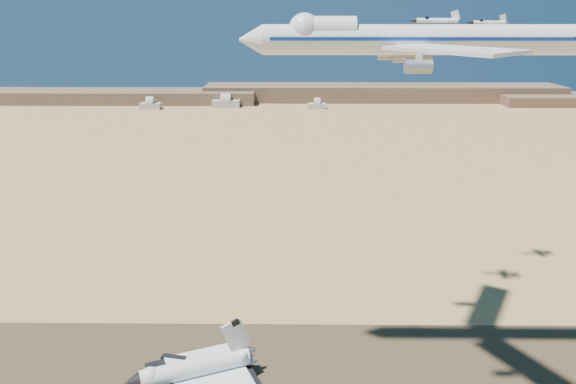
{
  "coord_description": "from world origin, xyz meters",
  "views": [
    {
      "loc": [
        14.92,
        -134.44,
        94.18
      ],
      "look_at": [
        13.41,
        8.0,
        49.9
      ],
      "focal_mm": 35.0,
      "sensor_mm": 36.0,
      "label": 1
    }
  ],
  "objects_px": {
    "shuttle": "(194,370)",
    "chase_jet_f": "(488,22)",
    "chase_jet_e": "(436,20)",
    "carrier_747": "(410,40)"
  },
  "relations": [
    {
      "from": "shuttle",
      "to": "chase_jet_f",
      "type": "height_order",
      "value": "chase_jet_f"
    },
    {
      "from": "shuttle",
      "to": "chase_jet_f",
      "type": "xyz_separation_m",
      "value": [
        92.03,
        71.46,
        88.01
      ]
    },
    {
      "from": "chase_jet_e",
      "to": "chase_jet_f",
      "type": "distance_m",
      "value": 30.41
    },
    {
      "from": "shuttle",
      "to": "carrier_747",
      "type": "height_order",
      "value": "carrier_747"
    },
    {
      "from": "shuttle",
      "to": "chase_jet_e",
      "type": "distance_m",
      "value": 123.77
    },
    {
      "from": "shuttle",
      "to": "chase_jet_e",
      "type": "relative_size",
      "value": 2.34
    },
    {
      "from": "carrier_747",
      "to": "chase_jet_f",
      "type": "distance_m",
      "value": 73.49
    },
    {
      "from": "shuttle",
      "to": "chase_jet_f",
      "type": "bearing_deg",
      "value": 14.59
    },
    {
      "from": "carrier_747",
      "to": "chase_jet_e",
      "type": "relative_size",
      "value": 5.76
    },
    {
      "from": "carrier_747",
      "to": "chase_jet_f",
      "type": "bearing_deg",
      "value": 58.5
    }
  ]
}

